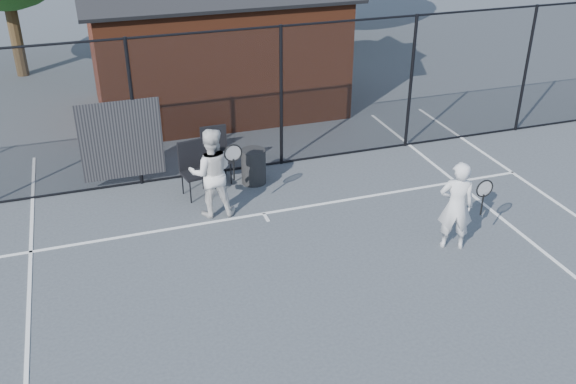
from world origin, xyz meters
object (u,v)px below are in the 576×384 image
object	(u,v)px
waste_bin	(254,166)
player_front	(456,206)
clubhouse	(214,46)
chair_right	(217,157)
chair_left	(196,171)
player_back	(211,173)

from	to	relation	value
waste_bin	player_front	bearing A→B (deg)	-53.30
clubhouse	chair_right	bearing A→B (deg)	-102.80
chair_left	player_front	bearing A→B (deg)	-50.84
clubhouse	player_back	size ratio (longest dim) A/B	3.84
chair_left	chair_right	distance (m)	0.73
chair_right	waste_bin	xyz separation A→B (m)	(0.68, -0.29, -0.19)
player_back	waste_bin	world-z (taller)	player_back
player_back	waste_bin	bearing A→B (deg)	43.12
chair_left	waste_bin	xyz separation A→B (m)	(1.21, 0.21, -0.17)
player_front	chair_right	xyz separation A→B (m)	(-3.22, 3.70, -0.24)
clubhouse	waste_bin	world-z (taller)	clubhouse
player_front	waste_bin	size ratio (longest dim) A/B	2.19
chair_right	waste_bin	world-z (taller)	chair_right
waste_bin	chair_right	bearing A→B (deg)	156.72
player_front	chair_left	size ratio (longest dim) A/B	1.48
player_front	clubhouse	bearing A→B (deg)	105.32
chair_right	waste_bin	size ratio (longest dim) A/B	1.53
clubhouse	chair_right	distance (m)	4.63
player_front	waste_bin	xyz separation A→B (m)	(-2.54, 3.40, -0.43)
clubhouse	chair_left	size ratio (longest dim) A/B	6.07
clubhouse	waste_bin	xyz separation A→B (m)	(-0.32, -4.69, -1.24)
chair_right	player_front	bearing A→B (deg)	-50.08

